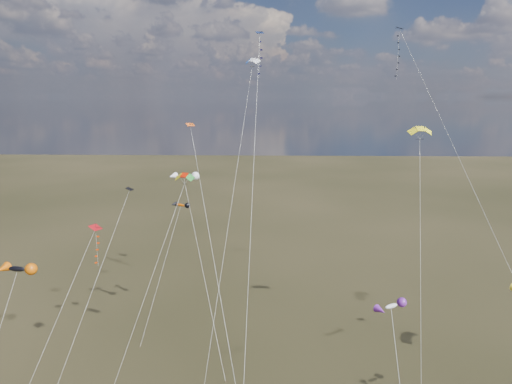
{
  "coord_description": "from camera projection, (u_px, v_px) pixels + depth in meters",
  "views": [
    {
      "loc": [
        1.53,
        -30.41,
        29.1
      ],
      "look_at": [
        0.0,
        18.0,
        19.0
      ],
      "focal_mm": 32.0,
      "sensor_mm": 36.0,
      "label": 1
    }
  ],
  "objects": [
    {
      "name": "diamond_red_low",
      "position": [
        93.0,
        252.0,
        48.16
      ],
      "size": [
        5.55,
        11.11,
        15.84
      ],
      "color": "#9F0B11",
      "rests_on": "ground"
    },
    {
      "name": "parafoil_yellow",
      "position": [
        421.0,
        130.0,
        52.78
      ],
      "size": [
        5.42,
        19.37,
        26.18
      ],
      "color": "yellow",
      "rests_on": "ground"
    },
    {
      "name": "novelty_white_purple",
      "position": [
        392.0,
        308.0,
        33.2
      ],
      "size": [
        2.37,
        12.37,
        14.54
      ],
      "color": "white",
      "rests_on": "ground"
    },
    {
      "name": "diamond_black_high",
      "position": [
        408.0,
        72.0,
        53.75
      ],
      "size": [
        12.41,
        24.92,
        37.32
      ],
      "color": "black",
      "rests_on": "ground"
    },
    {
      "name": "diamond_navy_tall",
      "position": [
        258.0,
        83.0,
        44.02
      ],
      "size": [
        1.5,
        22.39,
        35.49
      ],
      "color": "#0F1C43",
      "rests_on": "ground"
    },
    {
      "name": "diamond_black_mid",
      "position": [
        107.0,
        249.0,
        48.54
      ],
      "size": [
        5.76,
        12.27,
        19.22
      ],
      "color": "black",
      "rests_on": "ground"
    },
    {
      "name": "parafoil_blue_white",
      "position": [
        252.0,
        62.0,
        61.1
      ],
      "size": [
        5.31,
        23.86,
        34.58
      ],
      "color": "blue",
      "rests_on": "ground"
    },
    {
      "name": "novelty_black_orange",
      "position": [
        17.0,
        269.0,
        43.14
      ],
      "size": [
        3.58,
        9.14,
        13.78
      ],
      "color": "black",
      "rests_on": "ground"
    },
    {
      "name": "parafoil_tricolor",
      "position": [
        184.0,
        176.0,
        48.27
      ],
      "size": [
        7.61,
        10.65,
        21.53
      ],
      "color": "#D9C20C",
      "rests_on": "ground"
    },
    {
      "name": "diamond_orange_center",
      "position": [
        207.0,
        220.0,
        42.73
      ],
      "size": [
        7.57,
        17.49,
        26.51
      ],
      "color": "#E65413",
      "rests_on": "ground"
    },
    {
      "name": "novelty_redwhite_stripe",
      "position": [
        184.0,
        177.0,
        55.43
      ],
      "size": [
        8.09,
        13.63,
        20.23
      ],
      "color": "red",
      "rests_on": "ground"
    },
    {
      "name": "novelty_orange_black",
      "position": [
        180.0,
        206.0,
        59.88
      ],
      "size": [
        5.01,
        10.56,
        15.64
      ],
      "color": "#EE5B05",
      "rests_on": "ground"
    }
  ]
}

